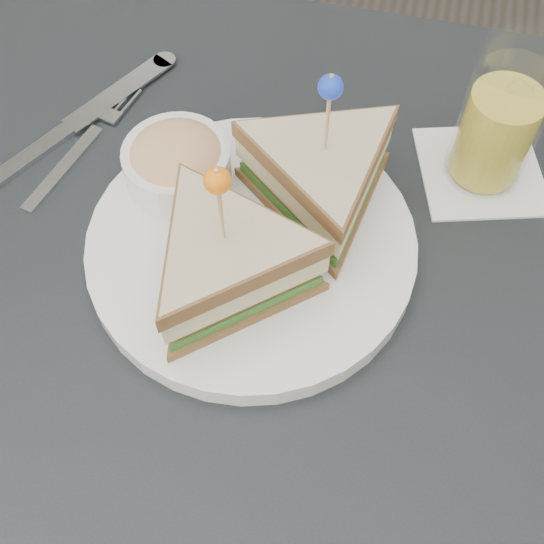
{
  "coord_description": "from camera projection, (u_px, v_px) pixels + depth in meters",
  "views": [
    {
      "loc": [
        0.07,
        -0.25,
        1.24
      ],
      "look_at": [
        0.01,
        0.01,
        0.8
      ],
      "focal_mm": 45.0,
      "sensor_mm": 36.0,
      "label": 1
    }
  ],
  "objects": [
    {
      "name": "ground_plane",
      "position": [
        265.0,
        515.0,
        1.2
      ],
      "size": [
        3.5,
        3.5,
        0.0
      ],
      "primitive_type": "plane",
      "color": "#3F3833"
    },
    {
      "name": "table",
      "position": [
        259.0,
        351.0,
        0.62
      ],
      "size": [
        0.8,
        0.8,
        0.75
      ],
      "color": "black",
      "rests_on": "ground"
    },
    {
      "name": "plate_meal",
      "position": [
        260.0,
        219.0,
        0.55
      ],
      "size": [
        0.33,
        0.33,
        0.16
      ],
      "rotation": [
        0.0,
        0.0,
        0.2
      ],
      "color": "white",
      "rests_on": "table"
    },
    {
      "name": "cutlery_fork",
      "position": [
        88.0,
        139.0,
        0.65
      ],
      "size": [
        0.06,
        0.17,
        0.01
      ],
      "rotation": [
        0.0,
        0.0,
        -0.23
      ],
      "color": "silver",
      "rests_on": "table"
    },
    {
      "name": "cutlery_knife",
      "position": [
        78.0,
        122.0,
        0.66
      ],
      "size": [
        0.13,
        0.22,
        0.01
      ],
      "rotation": [
        0.0,
        0.0,
        -0.49
      ],
      "color": "silver",
      "rests_on": "table"
    },
    {
      "name": "drink_set",
      "position": [
        499.0,
        124.0,
        0.58
      ],
      "size": [
        0.14,
        0.14,
        0.14
      ],
      "rotation": [
        0.0,
        0.0,
        0.29
      ],
      "color": "white",
      "rests_on": "table"
    }
  ]
}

